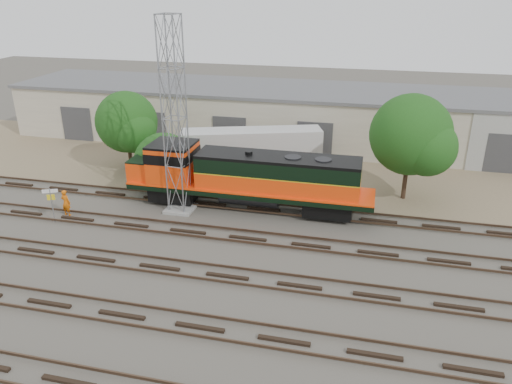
% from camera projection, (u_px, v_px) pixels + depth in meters
% --- Properties ---
extents(ground, '(140.00, 140.00, 0.00)m').
position_uv_depth(ground, '(242.00, 251.00, 30.06)').
color(ground, '#47423A').
rests_on(ground, ground).
extents(dirt_strip, '(80.00, 16.00, 0.02)m').
position_uv_depth(dirt_strip, '(286.00, 167.00, 43.48)').
color(dirt_strip, '#726047').
rests_on(dirt_strip, ground).
extents(tracks, '(80.00, 20.40, 0.28)m').
position_uv_depth(tracks, '(227.00, 276.00, 27.34)').
color(tracks, black).
rests_on(tracks, ground).
extents(warehouse, '(58.40, 10.40, 5.30)m').
position_uv_depth(warehouse, '(302.00, 116.00, 49.57)').
color(warehouse, beige).
rests_on(warehouse, ground).
extents(locomotive, '(17.41, 3.05, 4.18)m').
position_uv_depth(locomotive, '(245.00, 177.00, 34.79)').
color(locomotive, black).
rests_on(locomotive, tracks).
extents(signal_tower, '(1.95, 1.95, 13.17)m').
position_uv_depth(signal_tower, '(175.00, 122.00, 32.91)').
color(signal_tower, gray).
rests_on(signal_tower, ground).
extents(sign_post, '(0.93, 0.45, 2.44)m').
position_uv_depth(sign_post, '(51.00, 199.00, 32.98)').
color(sign_post, gray).
rests_on(sign_post, ground).
extents(worker, '(0.73, 0.53, 1.87)m').
position_uv_depth(worker, '(66.00, 203.00, 34.29)').
color(worker, orange).
rests_on(worker, ground).
extents(semi_trailer, '(11.83, 5.98, 3.60)m').
position_uv_depth(semi_trailer, '(255.00, 145.00, 41.94)').
color(semi_trailer, silver).
rests_on(semi_trailer, ground).
extents(tree_west, '(5.39, 5.13, 6.71)m').
position_uv_depth(tree_west, '(129.00, 124.00, 41.43)').
color(tree_west, '#382619').
rests_on(tree_west, ground).
extents(tree_mid, '(4.95, 4.71, 4.71)m').
position_uv_depth(tree_mid, '(166.00, 166.00, 38.16)').
color(tree_mid, '#382619').
rests_on(tree_mid, ground).
extents(tree_east, '(6.10, 5.81, 7.85)m').
position_uv_depth(tree_east, '(415.00, 138.00, 35.20)').
color(tree_east, '#382619').
rests_on(tree_east, ground).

